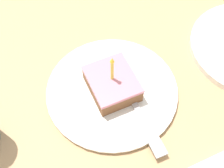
# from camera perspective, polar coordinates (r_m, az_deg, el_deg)

# --- Properties ---
(ground_plane) EXTENTS (2.40, 2.40, 0.04)m
(ground_plane) POSITION_cam_1_polar(r_m,az_deg,el_deg) (0.68, 0.69, -1.62)
(ground_plane) COLOR tan
(ground_plane) RESTS_ON ground
(plate) EXTENTS (0.27, 0.27, 0.01)m
(plate) POSITION_cam_1_polar(r_m,az_deg,el_deg) (0.65, 0.00, -1.23)
(plate) COLOR white
(plate) RESTS_ON ground_plane
(cake_slice) EXTENTS (0.09, 0.10, 0.10)m
(cake_slice) POSITION_cam_1_polar(r_m,az_deg,el_deg) (0.63, 0.03, 0.07)
(cake_slice) COLOR brown
(cake_slice) RESTS_ON plate
(fork) EXTENTS (0.02, 0.20, 0.01)m
(fork) POSITION_cam_1_polar(r_m,az_deg,el_deg) (0.61, 5.48, -6.15)
(fork) COLOR #B2B2B7
(fork) RESTS_ON plate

